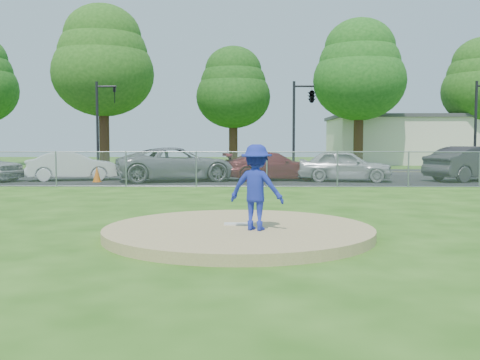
# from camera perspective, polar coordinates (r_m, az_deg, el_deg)

# --- Properties ---
(ground) EXTENTS (120.00, 120.00, 0.00)m
(ground) POSITION_cam_1_polar(r_m,az_deg,el_deg) (20.76, 0.30, -1.21)
(ground) COLOR #245212
(ground) RESTS_ON ground
(pitchers_mound) EXTENTS (5.40, 5.40, 0.20)m
(pitchers_mound) POSITION_cam_1_polar(r_m,az_deg,el_deg) (10.82, -0.15, -5.50)
(pitchers_mound) COLOR tan
(pitchers_mound) RESTS_ON ground
(pitching_rubber) EXTENTS (0.60, 0.15, 0.04)m
(pitching_rubber) POSITION_cam_1_polar(r_m,az_deg,el_deg) (11.00, -0.13, -4.71)
(pitching_rubber) COLOR white
(pitching_rubber) RESTS_ON pitchers_mound
(chain_link_fence) EXTENTS (40.00, 0.06, 1.50)m
(chain_link_fence) POSITION_cam_1_polar(r_m,az_deg,el_deg) (22.70, 0.35, 1.13)
(chain_link_fence) COLOR gray
(chain_link_fence) RESTS_ON ground
(parking_lot) EXTENTS (50.00, 8.00, 0.01)m
(parking_lot) POSITION_cam_1_polar(r_m,az_deg,el_deg) (27.23, 0.42, 0.04)
(parking_lot) COLOR black
(parking_lot) RESTS_ON ground
(street) EXTENTS (60.00, 7.00, 0.01)m
(street) POSITION_cam_1_polar(r_m,az_deg,el_deg) (34.72, 0.50, 0.89)
(street) COLOR black
(street) RESTS_ON ground
(commercial_building) EXTENTS (16.40, 9.40, 4.30)m
(commercial_building) POSITION_cam_1_polar(r_m,az_deg,el_deg) (51.18, 18.85, 4.09)
(commercial_building) COLOR beige
(commercial_building) RESTS_ON ground
(tree_left) EXTENTS (7.84, 7.84, 12.53)m
(tree_left) POSITION_cam_1_polar(r_m,az_deg,el_deg) (43.61, -14.41, 12.26)
(tree_left) COLOR #392014
(tree_left) RESTS_ON ground
(tree_center) EXTENTS (6.16, 6.16, 9.84)m
(tree_center) POSITION_cam_1_polar(r_m,az_deg,el_deg) (44.92, -0.73, 9.86)
(tree_center) COLOR #392015
(tree_center) RESTS_ON ground
(tree_right) EXTENTS (7.28, 7.28, 11.63)m
(tree_right) POSITION_cam_1_polar(r_m,az_deg,el_deg) (43.95, 12.62, 11.44)
(tree_right) COLOR #362113
(tree_right) RESTS_ON ground
(traffic_signal_left) EXTENTS (1.28, 0.20, 5.60)m
(traffic_signal_left) POSITION_cam_1_polar(r_m,az_deg,el_deg) (33.90, -14.59, 6.37)
(traffic_signal_left) COLOR black
(traffic_signal_left) RESTS_ON ground
(traffic_signal_center) EXTENTS (1.42, 2.48, 5.60)m
(traffic_signal_center) POSITION_cam_1_polar(r_m,az_deg,el_deg) (33.00, 7.47, 8.70)
(traffic_signal_center) COLOR black
(traffic_signal_center) RESTS_ON ground
(traffic_signal_right) EXTENTS (1.28, 0.20, 5.60)m
(traffic_signal_right) POSITION_cam_1_polar(r_m,az_deg,el_deg) (35.60, 24.19, 6.03)
(traffic_signal_right) COLOR black
(traffic_signal_right) RESTS_ON ground
(pitcher) EXTENTS (1.21, 0.94, 1.65)m
(pitcher) POSITION_cam_1_polar(r_m,az_deg,el_deg) (10.30, 1.76, -0.79)
(pitcher) COLOR #1B2897
(pitcher) RESTS_ON pitchers_mound
(traffic_cone) EXTENTS (0.38, 0.38, 0.75)m
(traffic_cone) POSITION_cam_1_polar(r_m,az_deg,el_deg) (26.39, -15.02, 0.60)
(traffic_cone) COLOR orange
(traffic_cone) RESTS_ON parking_lot
(parked_car_white) EXTENTS (4.64, 2.72, 1.44)m
(parked_car_white) POSITION_cam_1_polar(r_m,az_deg,el_deg) (27.93, -17.41, 1.45)
(parked_car_white) COLOR white
(parked_car_white) RESTS_ON parking_lot
(parked_car_gray) EXTENTS (6.48, 4.39, 1.65)m
(parked_car_gray) POSITION_cam_1_polar(r_m,az_deg,el_deg) (26.32, -6.67, 1.68)
(parked_car_gray) COLOR gray
(parked_car_gray) RESTS_ON parking_lot
(parked_car_darkred) EXTENTS (5.13, 2.68, 1.42)m
(parked_car_darkred) POSITION_cam_1_polar(r_m,az_deg,el_deg) (26.78, 3.47, 1.50)
(parked_car_darkred) COLOR maroon
(parked_car_darkred) RESTS_ON parking_lot
(parked_car_pearl) EXTENTS (4.72, 2.44, 1.54)m
(parked_car_pearl) POSITION_cam_1_polar(r_m,az_deg,el_deg) (26.45, 11.11, 1.52)
(parked_car_pearl) COLOR #B9BBBE
(parked_car_pearl) RESTS_ON parking_lot
(parked_car_charcoal) EXTENTS (5.44, 3.77, 1.70)m
(parked_car_charcoal) POSITION_cam_1_polar(r_m,az_deg,el_deg) (28.72, 23.77, 1.61)
(parked_car_charcoal) COLOR #2A292C
(parked_car_charcoal) RESTS_ON parking_lot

